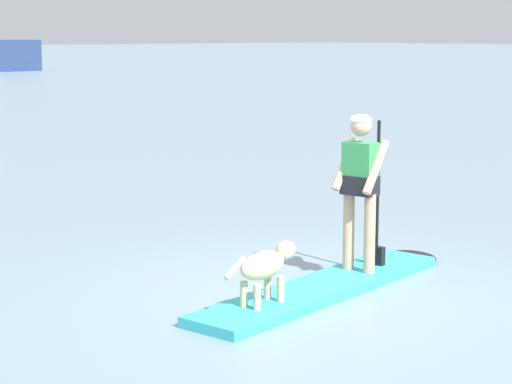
# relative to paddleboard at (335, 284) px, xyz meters

# --- Properties ---
(ground_plane) EXTENTS (400.00, 400.00, 0.00)m
(ground_plane) POSITION_rel_paddleboard_xyz_m (-0.23, -0.04, -0.05)
(ground_plane) COLOR gray
(paddleboard) EXTENTS (3.79, 1.28, 0.10)m
(paddleboard) POSITION_rel_paddleboard_xyz_m (0.00, 0.00, 0.00)
(paddleboard) COLOR #33B2BF
(paddleboard) RESTS_ON ground_plane
(person_paddler) EXTENTS (0.65, 0.53, 1.65)m
(person_paddler) POSITION_rel_paddleboard_xyz_m (0.45, 0.08, 1.01)
(person_paddler) COLOR tan
(person_paddler) RESTS_ON paddleboard
(dog) EXTENTS (1.04, 0.32, 0.54)m
(dog) POSITION_rel_paddleboard_xyz_m (-1.10, -0.19, 0.41)
(dog) COLOR #CCB78C
(dog) RESTS_ON paddleboard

